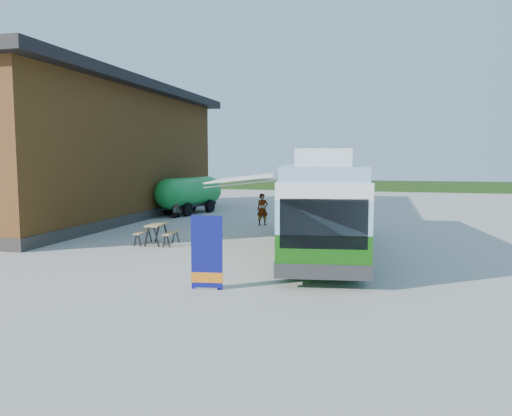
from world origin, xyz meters
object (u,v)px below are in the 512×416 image
(banner, at_px, (207,259))
(bus, at_px, (320,203))
(person_a, at_px, (263,209))
(person_b, at_px, (173,203))
(picnic_table, at_px, (157,229))
(slurry_tanker, at_px, (189,193))

(banner, bearing_deg, bus, 63.58)
(person_a, xyz_separation_m, person_b, (-5.63, 1.76, 0.04))
(picnic_table, relative_size, slurry_tanker, 0.26)
(picnic_table, height_order, slurry_tanker, slurry_tanker)
(picnic_table, xyz_separation_m, person_a, (2.69, 6.56, 0.19))
(bus, bearing_deg, slurry_tanker, 124.50)
(bus, distance_m, picnic_table, 6.43)
(banner, xyz_separation_m, picnic_table, (-4.18, 5.83, -0.18))
(banner, relative_size, person_a, 1.20)
(picnic_table, height_order, person_b, person_b)
(bus, relative_size, slurry_tanker, 2.06)
(picnic_table, relative_size, person_a, 0.94)
(bus, xyz_separation_m, person_b, (-9.25, 7.81, -0.90))
(picnic_table, bearing_deg, bus, 0.95)
(person_b, relative_size, slurry_tanker, 0.29)
(picnic_table, bearing_deg, banner, -58.00)
(banner, height_order, person_a, banner)
(picnic_table, xyz_separation_m, person_b, (-2.94, 8.32, 0.24))
(person_b, bearing_deg, picnic_table, 34.71)
(banner, xyz_separation_m, person_b, (-7.12, 14.15, 0.06))
(bus, relative_size, banner, 6.30)
(bus, bearing_deg, person_a, 112.97)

